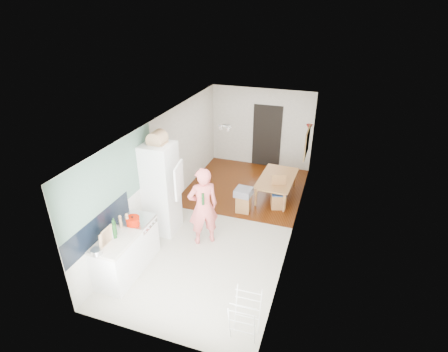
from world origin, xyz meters
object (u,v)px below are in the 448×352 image
Objects in this scene: person at (203,200)px; dining_chair at (279,193)px; drying_rack at (245,317)px; stool at (244,203)px; dining_table at (277,188)px.

person reaches higher than dining_chair.
person is 2.48× the size of dining_chair.
person is 2.67m from drying_rack.
drying_rack reaches higher than stool.
person is 2.62× the size of drying_rack.
drying_rack is at bearing -103.04° from dining_chair.
dining_chair reaches higher than stool.
stool is at bearing 103.68° from drying_rack.
drying_rack is at bearing -73.89° from stool.
dining_chair is at bearing 90.85° from drying_rack.
dining_chair is at bearing -160.02° from person.
stool is at bearing -145.00° from person.
person is at bearing -108.51° from stool.
stool is (0.50, 1.48, -0.84)m from person.
dining_table is 3.04× the size of stool.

